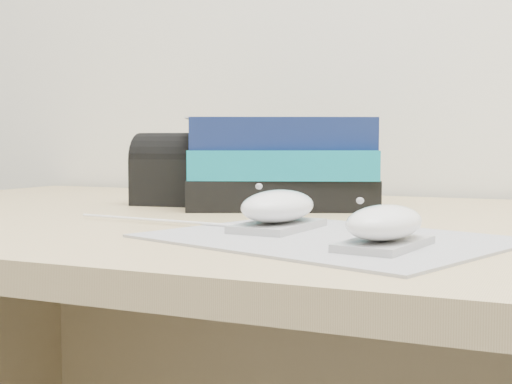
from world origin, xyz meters
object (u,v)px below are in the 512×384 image
at_px(mouse_front, 384,226).
at_px(pouch, 177,170).
at_px(mouse_rear, 278,210).
at_px(book_stack, 281,163).

xyz_separation_m(mouse_front, pouch, (-0.40, 0.32, 0.03)).
bearing_deg(mouse_rear, mouse_front, -31.78).
height_order(mouse_front, pouch, pouch).
xyz_separation_m(mouse_rear, pouch, (-0.26, 0.24, 0.03)).
bearing_deg(mouse_rear, pouch, 137.46).
bearing_deg(mouse_front, book_stack, 123.78).
distance_m(book_stack, pouch, 0.16).
relative_size(mouse_front, pouch, 0.84).
relative_size(mouse_rear, mouse_front, 1.08).
distance_m(mouse_front, book_stack, 0.44).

